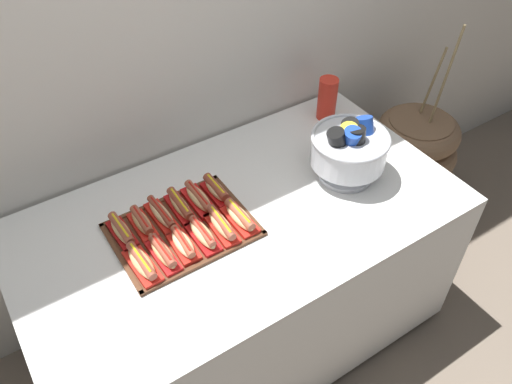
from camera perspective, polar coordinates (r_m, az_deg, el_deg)
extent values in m
plane|color=#7A6B5B|center=(2.51, -1.37, -14.78)|extent=(10.00, 10.00, 0.00)
cube|color=silver|center=(1.97, -10.39, 17.70)|extent=(6.00, 0.10, 2.60)
cube|color=white|center=(2.17, -1.55, -9.10)|extent=(1.64, 0.90, 0.74)
cylinder|color=black|center=(2.65, 15.68, -12.05)|extent=(0.05, 0.05, 0.04)
cylinder|color=black|center=(2.57, -19.24, -15.79)|extent=(0.05, 0.05, 0.04)
cylinder|color=black|center=(2.91, 6.84, -3.53)|extent=(0.05, 0.05, 0.04)
cylinder|color=brown|center=(2.87, 16.41, 2.29)|extent=(0.31, 0.31, 0.65)
torus|color=brown|center=(3.04, 15.46, -1.38)|extent=(0.46, 0.46, 0.12)
torus|color=brown|center=(2.96, 15.93, 0.40)|extent=(0.48, 0.48, 0.12)
torus|color=brown|center=(2.87, 16.41, 2.29)|extent=(0.46, 0.46, 0.12)
torus|color=brown|center=(2.79, 16.93, 4.29)|extent=(0.43, 0.43, 0.12)
torus|color=brown|center=(2.72, 17.48, 6.40)|extent=(0.41, 0.41, 0.12)
cylinder|color=#937F56|center=(2.53, 20.16, 11.74)|extent=(0.02, 0.05, 0.52)
cylinder|color=#937F56|center=(2.63, 18.89, 11.42)|extent=(0.01, 0.06, 0.37)
cube|color=#56331E|center=(1.85, -8.08, -4.18)|extent=(0.48, 0.36, 0.01)
cube|color=#56331E|center=(1.74, -5.48, -7.55)|extent=(0.48, 0.02, 0.01)
cube|color=#56331E|center=(1.96, -10.41, -0.90)|extent=(0.48, 0.02, 0.01)
cube|color=#56331E|center=(1.80, -14.69, -6.94)|extent=(0.02, 0.36, 0.01)
cube|color=#56331E|center=(1.91, -1.95, -1.26)|extent=(0.02, 0.36, 0.01)
cube|color=red|center=(1.75, -12.35, -8.01)|extent=(0.08, 0.18, 0.02)
ellipsoid|color=tan|center=(1.73, -12.45, -7.59)|extent=(0.06, 0.17, 0.04)
cylinder|color=#9E4C38|center=(1.72, -12.51, -7.36)|extent=(0.04, 0.17, 0.03)
cylinder|color=yellow|center=(1.71, -12.57, -7.08)|extent=(0.01, 0.14, 0.01)
cube|color=red|center=(1.76, -10.14, -7.02)|extent=(0.06, 0.17, 0.02)
ellipsoid|color=tan|center=(1.75, -10.22, -6.59)|extent=(0.05, 0.16, 0.04)
cylinder|color=#9E4C38|center=(1.74, -10.26, -6.36)|extent=(0.04, 0.15, 0.03)
cylinder|color=red|center=(1.73, -10.32, -6.06)|extent=(0.01, 0.13, 0.01)
cube|color=red|center=(1.78, -7.97, -6.04)|extent=(0.07, 0.16, 0.02)
ellipsoid|color=beige|center=(1.76, -8.03, -5.62)|extent=(0.06, 0.14, 0.04)
cylinder|color=#A8563D|center=(1.76, -8.06, -5.39)|extent=(0.03, 0.15, 0.03)
cylinder|color=red|center=(1.75, -8.10, -5.12)|extent=(0.01, 0.12, 0.01)
cube|color=#B21414|center=(1.80, -5.85, -5.06)|extent=(0.06, 0.17, 0.02)
ellipsoid|color=#E0BC7F|center=(1.78, -5.90, -4.57)|extent=(0.05, 0.16, 0.04)
cylinder|color=#9E4C38|center=(1.77, -5.93, -4.30)|extent=(0.03, 0.15, 0.03)
cylinder|color=red|center=(1.76, -5.96, -4.04)|extent=(0.01, 0.13, 0.01)
cube|color=red|center=(1.82, -3.78, -4.10)|extent=(0.07, 0.18, 0.02)
ellipsoid|color=#E0BC7F|center=(1.80, -3.82, -3.61)|extent=(0.06, 0.17, 0.04)
cylinder|color=#9E4C38|center=(1.79, -3.83, -3.34)|extent=(0.04, 0.17, 0.03)
cylinder|color=yellow|center=(1.78, -3.86, -3.04)|extent=(0.01, 0.14, 0.01)
cube|color=red|center=(1.84, -1.78, -3.17)|extent=(0.07, 0.17, 0.02)
ellipsoid|color=#E0BC7F|center=(1.83, -1.79, -2.72)|extent=(0.06, 0.16, 0.04)
cylinder|color=#A8563D|center=(1.82, -1.80, -2.47)|extent=(0.04, 0.16, 0.03)
cylinder|color=yellow|center=(1.81, -1.81, -2.13)|extent=(0.01, 0.13, 0.01)
cube|color=#B21414|center=(1.86, -14.43, -4.60)|extent=(0.06, 0.17, 0.02)
ellipsoid|color=tan|center=(1.84, -14.55, -4.13)|extent=(0.05, 0.15, 0.04)
cylinder|color=#9E4C38|center=(1.83, -14.62, -3.87)|extent=(0.04, 0.15, 0.03)
cylinder|color=yellow|center=(1.82, -14.70, -3.57)|extent=(0.01, 0.13, 0.01)
cube|color=red|center=(1.87, -12.34, -3.70)|extent=(0.06, 0.15, 0.02)
ellipsoid|color=tan|center=(1.85, -12.44, -3.24)|extent=(0.05, 0.14, 0.04)
cylinder|color=#A8563D|center=(1.84, -12.49, -2.99)|extent=(0.03, 0.14, 0.03)
cylinder|color=red|center=(1.83, -12.56, -2.70)|extent=(0.01, 0.12, 0.01)
cube|color=red|center=(1.88, -10.28, -2.80)|extent=(0.07, 0.18, 0.02)
ellipsoid|color=beige|center=(1.87, -10.36, -2.37)|extent=(0.05, 0.17, 0.04)
cylinder|color=brown|center=(1.86, -10.40, -2.12)|extent=(0.03, 0.17, 0.03)
cylinder|color=red|center=(1.85, -10.45, -1.87)|extent=(0.01, 0.14, 0.01)
cube|color=red|center=(1.90, -8.26, -1.92)|extent=(0.06, 0.18, 0.02)
ellipsoid|color=#E0BC7F|center=(1.89, -8.32, -1.47)|extent=(0.05, 0.17, 0.04)
cylinder|color=brown|center=(1.88, -8.36, -1.21)|extent=(0.04, 0.16, 0.03)
cylinder|color=yellow|center=(1.87, -8.40, -0.90)|extent=(0.01, 0.14, 0.01)
cube|color=red|center=(1.92, -6.28, -1.05)|extent=(0.07, 0.18, 0.02)
ellipsoid|color=#E0BC7F|center=(1.91, -6.33, -0.64)|extent=(0.05, 0.16, 0.04)
cylinder|color=#A8563D|center=(1.90, -6.35, -0.41)|extent=(0.03, 0.17, 0.03)
cylinder|color=red|center=(1.89, -6.38, -0.12)|extent=(0.01, 0.14, 0.01)
cube|color=#B21414|center=(1.95, -4.35, -0.21)|extent=(0.06, 0.15, 0.02)
ellipsoid|color=beige|center=(1.93, -4.39, 0.28)|extent=(0.05, 0.14, 0.04)
cylinder|color=brown|center=(1.92, -4.41, 0.56)|extent=(0.03, 0.14, 0.03)
cylinder|color=yellow|center=(1.91, -4.43, 0.89)|extent=(0.01, 0.12, 0.01)
cylinder|color=silver|center=(2.07, 9.77, 2.02)|extent=(0.22, 0.22, 0.02)
cone|color=silver|center=(2.04, 9.89, 2.77)|extent=(0.08, 0.08, 0.05)
cylinder|color=silver|center=(1.99, 10.18, 4.61)|extent=(0.29, 0.29, 0.11)
torus|color=silver|center=(1.96, 10.38, 5.92)|extent=(0.30, 0.30, 0.02)
cylinder|color=#1E47B2|center=(2.00, 11.93, 6.37)|extent=(0.10, 0.13, 0.15)
cylinder|color=black|center=(1.99, 10.39, 6.33)|extent=(0.10, 0.08, 0.14)
cylinder|color=yellow|center=(1.97, 10.14, 5.82)|extent=(0.11, 0.10, 0.14)
cylinder|color=black|center=(1.93, 9.00, 5.23)|extent=(0.12, 0.10, 0.14)
cylinder|color=#1E47B2|center=(1.95, 10.38, 5.43)|extent=(0.11, 0.12, 0.14)
cylinder|color=black|center=(1.95, 10.99, 5.38)|extent=(0.10, 0.10, 0.13)
cylinder|color=red|center=(2.34, 7.75, 9.31)|extent=(0.08, 0.08, 0.11)
cylinder|color=red|center=(2.33, 7.80, 9.72)|extent=(0.08, 0.08, 0.11)
cylinder|color=red|center=(2.32, 7.85, 10.13)|extent=(0.08, 0.08, 0.11)
cylinder|color=red|center=(2.31, 7.90, 10.55)|extent=(0.08, 0.08, 0.11)
cylinder|color=red|center=(2.30, 7.94, 10.97)|extent=(0.08, 0.08, 0.11)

